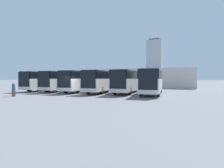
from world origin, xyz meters
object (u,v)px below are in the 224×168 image
(bus_0, at_px, (152,81))
(bus_3, at_px, (83,81))
(bus_5, at_px, (48,80))
(bus_4, at_px, (66,80))
(bus_2, at_px, (104,81))
(bus_1, at_px, (128,81))
(pedestrian, at_px, (14,89))

(bus_0, relative_size, bus_3, 1.00)
(bus_5, bearing_deg, bus_4, 176.62)
(bus_2, relative_size, bus_4, 1.00)
(bus_4, bearing_deg, bus_5, -3.38)
(bus_0, distance_m, bus_3, 11.60)
(bus_0, height_order, bus_4, same)
(bus_1, relative_size, pedestrian, 6.87)
(bus_2, height_order, bus_5, same)
(bus_1, bearing_deg, bus_4, -3.80)
(bus_1, height_order, bus_4, same)
(bus_0, bearing_deg, bus_4, -6.91)
(bus_1, xyz_separation_m, bus_4, (11.60, 0.60, 0.00))
(bus_4, height_order, bus_5, same)
(bus_3, distance_m, pedestrian, 10.95)
(bus_1, relative_size, bus_4, 1.00)
(bus_1, distance_m, bus_3, 7.77)
(bus_2, xyz_separation_m, bus_5, (11.60, 0.18, 0.00))
(pedestrian, bearing_deg, bus_5, -115.18)
(bus_3, xyz_separation_m, bus_5, (7.73, 0.10, 0.00))
(bus_0, xyz_separation_m, bus_3, (11.60, 0.09, 0.00))
(bus_1, relative_size, bus_5, 1.00)
(bus_5, bearing_deg, bus_1, 176.31)
(bus_3, bearing_deg, bus_1, 178.63)
(bus_2, bearing_deg, bus_0, 173.34)
(bus_3, height_order, pedestrian, bus_3)
(bus_2, relative_size, bus_5, 1.00)
(bus_3, bearing_deg, pedestrian, 66.21)
(bus_0, bearing_deg, pedestrian, 28.65)
(bus_0, relative_size, bus_1, 1.00)
(bus_2, bearing_deg, bus_1, -177.15)
(pedestrian, bearing_deg, bus_4, -135.26)
(bus_4, relative_size, bus_5, 1.00)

